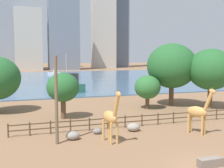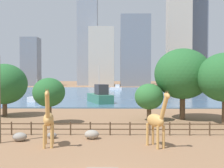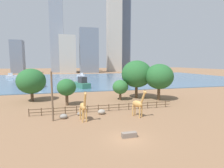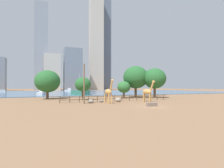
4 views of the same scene
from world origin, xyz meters
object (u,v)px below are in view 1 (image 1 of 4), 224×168
Objects in this scene: utility_pole at (56,101)px; tree_left_small at (63,88)px; feeding_trough at (210,162)px; giraffe_companion at (198,112)px; boulder_by_pole at (97,131)px; boulder_small at (133,127)px; boat_tug at (54,73)px; tree_center_broad at (172,66)px; giraffe_tall at (111,117)px; tree_right_tall at (147,87)px; tree_right_small at (211,70)px; boat_sailboat at (68,85)px; boulder_near_fence at (73,136)px.

utility_pole is 1.36× the size of tree_left_small.
tree_left_small reaches higher than feeding_trough.
tree_left_small is at bearing -162.20° from giraffe_companion.
tree_left_small is at bearing 105.33° from boulder_by_pole.
boulder_small is at bearing -53.52° from tree_left_small.
feeding_trough is 95.58m from boat_tug.
tree_center_broad is 74.60m from boat_tug.
tree_center_broad is at bearing 125.31° from giraffe_tall.
utility_pole reaches higher than tree_right_tall.
feeding_trough is (5.16, -10.25, 0.03)m from boulder_by_pole.
tree_right_small is 0.92× the size of boat_sailboat.
tree_right_small reaches higher than boat_tug.
feeding_trough reaches higher than boulder_by_pole.
boat_tug is at bearing 166.49° from giraffe_tall.
boulder_small is (6.32, 0.96, 0.03)m from boulder_near_fence.
giraffe_companion is at bearing 102.66° from boat_tug.
feeding_trough is at bearing -103.81° from tree_right_tall.
tree_left_small is at bearing 148.29° from boat_sailboat.
tree_right_small is at bearing -40.77° from tree_center_broad.
tree_center_broad is at bearing 66.11° from feeding_trough.
giraffe_companion is at bearing 79.55° from giraffe_tall.
tree_center_broad is at bearing 107.30° from boat_tug.
boulder_small is 85.53m from boat_tug.
tree_right_tall is at bearing 164.78° from tree_right_small.
tree_right_tall is at bearing 57.95° from boulder_small.
giraffe_tall is at bearing -13.52° from utility_pole.
boulder_near_fence is (1.50, 0.79, -3.39)m from utility_pole.
utility_pole reaches higher than giraffe_companion.
boulder_near_fence is 0.15× the size of tree_right_small.
tree_left_small is (-7.27, 17.94, 3.47)m from feeding_trough.
boat_sailboat is at bearing 166.57° from giraffe_tall.
boat_sailboat is (-16.29, 24.65, -4.09)m from tree_right_small.
tree_right_tall reaches higher than giraffe_companion.
feeding_trough is at bearing -67.94° from tree_left_small.
tree_right_tall is (10.18, 10.16, 2.84)m from boulder_by_pole.
feeding_trough is at bearing -127.40° from tree_right_small.
boat_tug is at bearing 99.37° from tree_right_small.
giraffe_companion is at bearing 60.40° from feeding_trough.
boulder_small reaches higher than boulder_near_fence.
utility_pole is at bearing 138.06° from feeding_trough.
boat_tug reaches higher than boulder_small.
boulder_small is (3.31, 2.83, -1.84)m from giraffe_tall.
boulder_near_fence is 0.26× the size of tree_right_tall.
utility_pole is 3.79m from boulder_near_fence.
giraffe_companion is at bearing -43.62° from tree_left_small.
tree_right_small is at bearing 110.04° from boat_tug.
tree_right_small is at bearing 0.23° from tree_left_small.
tree_right_tall is at bearing 41.44° from boulder_near_fence.
tree_right_tall is (12.79, 11.29, 2.73)m from boulder_near_fence.
giraffe_companion is at bearing -9.46° from boulder_near_fence.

